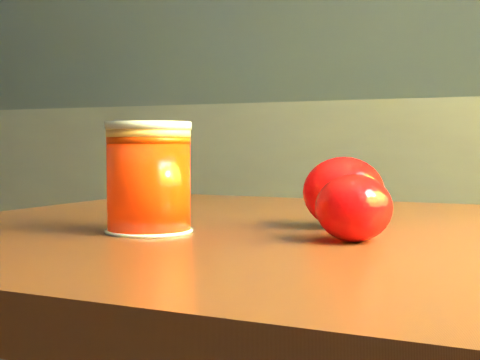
% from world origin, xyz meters
% --- Properties ---
extents(kitchen_counter, '(3.15, 0.60, 0.90)m').
position_xyz_m(kitchen_counter, '(0.00, 1.45, 0.45)').
color(kitchen_counter, '#4E4E53').
rests_on(kitchen_counter, ground).
extents(table, '(0.95, 0.68, 0.71)m').
position_xyz_m(table, '(1.00, 0.05, 0.62)').
color(table, '#5A2C16').
rests_on(table, ground).
extents(juice_glass, '(0.08, 0.08, 0.10)m').
position_xyz_m(juice_glass, '(0.79, -0.04, 0.75)').
color(juice_glass, '#FF2A05').
rests_on(juice_glass, table).
extents(orange_front, '(0.10, 0.10, 0.07)m').
position_xyz_m(orange_front, '(0.94, 0.07, 0.74)').
color(orange_front, '#FF0B05').
rests_on(orange_front, table).
extents(orange_back, '(0.08, 0.08, 0.05)m').
position_xyz_m(orange_back, '(0.97, -0.02, 0.73)').
color(orange_back, '#FF0B05').
rests_on(orange_back, table).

